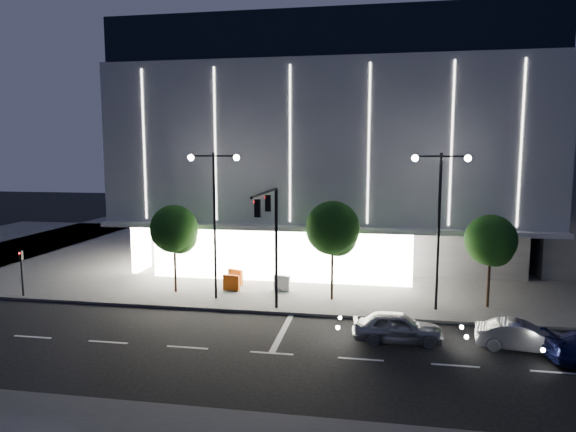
# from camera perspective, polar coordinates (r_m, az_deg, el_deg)

# --- Properties ---
(ground) EXTENTS (160.00, 160.00, 0.00)m
(ground) POSITION_cam_1_polar(r_m,az_deg,el_deg) (25.82, -5.63, -13.41)
(ground) COLOR black
(ground) RESTS_ON ground
(sidewalk_museum) EXTENTS (70.00, 40.00, 0.15)m
(sidewalk_museum) POSITION_cam_1_polar(r_m,az_deg,el_deg) (48.16, 7.81, -3.62)
(sidewalk_museum) COLOR #474747
(sidewalk_museum) RESTS_ON ground
(museum) EXTENTS (30.00, 25.80, 18.00)m
(museum) POSITION_cam_1_polar(r_m,az_deg,el_deg) (45.72, 5.38, 7.43)
(museum) COLOR #4C4C51
(museum) RESTS_ON ground
(traffic_mast) EXTENTS (0.33, 5.89, 7.07)m
(traffic_mast) POSITION_cam_1_polar(r_m,az_deg,el_deg) (27.49, -1.91, -1.27)
(traffic_mast) COLOR black
(traffic_mast) RESTS_ON ground
(street_lamp_west) EXTENTS (3.16, 0.36, 9.00)m
(street_lamp_west) POSITION_cam_1_polar(r_m,az_deg,el_deg) (30.94, -8.18, 1.35)
(street_lamp_west) COLOR black
(street_lamp_west) RESTS_ON ground
(street_lamp_east) EXTENTS (3.16, 0.36, 9.00)m
(street_lamp_east) POSITION_cam_1_polar(r_m,az_deg,el_deg) (29.66, 16.47, 0.88)
(street_lamp_east) COLOR black
(street_lamp_east) RESTS_ON ground
(ped_signal_far) EXTENTS (0.22, 0.24, 3.00)m
(ped_signal_far) POSITION_cam_1_polar(r_m,az_deg,el_deg) (35.86, -27.49, -5.18)
(ped_signal_far) COLOR black
(ped_signal_far) RESTS_ON ground
(tree_left) EXTENTS (3.02, 3.02, 5.72)m
(tree_left) POSITION_cam_1_polar(r_m,az_deg,el_deg) (33.16, -12.48, -1.71)
(tree_left) COLOR black
(tree_left) RESTS_ON ground
(tree_mid) EXTENTS (3.25, 3.25, 6.15)m
(tree_mid) POSITION_cam_1_polar(r_m,az_deg,el_deg) (30.77, 5.02, -1.68)
(tree_mid) COLOR black
(tree_mid) RESTS_ON ground
(tree_right) EXTENTS (2.91, 2.91, 5.51)m
(tree_right) POSITION_cam_1_polar(r_m,az_deg,el_deg) (31.43, 21.61, -2.81)
(tree_right) COLOR black
(tree_right) RESTS_ON ground
(car_lead) EXTENTS (4.36, 1.95, 1.46)m
(car_lead) POSITION_cam_1_polar(r_m,az_deg,el_deg) (25.63, 12.05, -11.97)
(car_lead) COLOR #999CA0
(car_lead) RESTS_ON ground
(car_second) EXTENTS (4.13, 1.89, 1.31)m
(car_second) POSITION_cam_1_polar(r_m,az_deg,el_deg) (26.40, 24.48, -12.06)
(car_second) COLOR #B6B8BF
(car_second) RESTS_ON ground
(barrier_a) EXTENTS (1.11, 0.65, 1.00)m
(barrier_a) POSITION_cam_1_polar(r_m,az_deg,el_deg) (35.10, -5.86, -6.72)
(barrier_a) COLOR orange
(barrier_a) RESTS_ON sidewalk_museum
(barrier_c) EXTENTS (1.13, 0.42, 1.00)m
(barrier_c) POSITION_cam_1_polar(r_m,az_deg,el_deg) (33.55, -6.31, -7.38)
(barrier_c) COLOR #CA480B
(barrier_c) RESTS_ON sidewalk_museum
(barrier_d) EXTENTS (1.13, 0.56, 1.00)m
(barrier_d) POSITION_cam_1_polar(r_m,az_deg,el_deg) (33.26, -0.66, -7.46)
(barrier_d) COLOR white
(barrier_d) RESTS_ON sidewalk_museum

